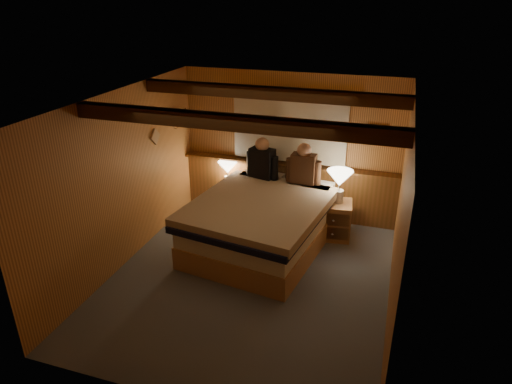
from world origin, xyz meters
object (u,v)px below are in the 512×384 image
at_px(nightstand_left, 229,199).
at_px(nightstand_right, 333,220).
at_px(lamp_left, 228,169).
at_px(lamp_right, 340,180).
at_px(person_right, 304,167).
at_px(duffel_bag, 222,218).
at_px(person_left, 262,161).
at_px(bed, 262,223).

xyz_separation_m(nightstand_left, nightstand_right, (1.85, -0.29, 0.05)).
height_order(lamp_left, lamp_right, lamp_right).
bearing_deg(lamp_left, person_right, -7.72).
bearing_deg(nightstand_right, duffel_bag, -179.89).
relative_size(nightstand_right, person_left, 0.84).
height_order(nightstand_left, nightstand_right, nightstand_right).
bearing_deg(nightstand_right, lamp_left, 162.61).
xyz_separation_m(lamp_left, person_right, (1.33, -0.18, 0.26)).
distance_m(lamp_right, person_left, 1.27).
relative_size(bed, person_right, 3.72).
bearing_deg(person_left, duffel_bag, -129.96).
height_order(bed, duffel_bag, bed).
bearing_deg(nightstand_right, person_left, 164.11).
xyz_separation_m(lamp_right, person_left, (-1.26, 0.14, 0.11)).
bearing_deg(nightstand_right, lamp_right, 43.68).
bearing_deg(nightstand_right, person_right, 156.40).
height_order(person_left, duffel_bag, person_left).
relative_size(nightstand_left, lamp_left, 1.14).
bearing_deg(person_left, nightstand_right, 4.76).
distance_m(lamp_left, person_left, 0.72).
height_order(nightstand_left, person_left, person_left).
relative_size(bed, person_left, 3.64).
height_order(nightstand_right, person_left, person_left).
distance_m(nightstand_right, person_right, 0.94).
distance_m(nightstand_left, person_left, 1.03).
relative_size(nightstand_right, person_right, 0.86).
distance_m(bed, duffel_bag, 0.95).
bearing_deg(nightstand_left, lamp_right, -1.97).
xyz_separation_m(nightstand_right, person_left, (-1.22, 0.19, 0.76)).
bearing_deg(nightstand_left, duffel_bag, -76.90).
xyz_separation_m(bed, nightstand_right, (0.96, 0.64, -0.12)).
height_order(person_right, duffel_bag, person_right).
relative_size(lamp_right, duffel_bag, 1.01).
distance_m(bed, person_right, 1.11).
bearing_deg(lamp_left, duffel_bag, -80.65).
bearing_deg(bed, nightstand_right, 42.08).
distance_m(nightstand_left, lamp_left, 0.55).
height_order(nightstand_left, person_right, person_right).
bearing_deg(lamp_right, nightstand_right, -129.25).
distance_m(bed, nightstand_left, 1.30).
xyz_separation_m(lamp_left, person_left, (0.65, -0.15, 0.26)).
distance_m(nightstand_left, person_right, 1.54).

